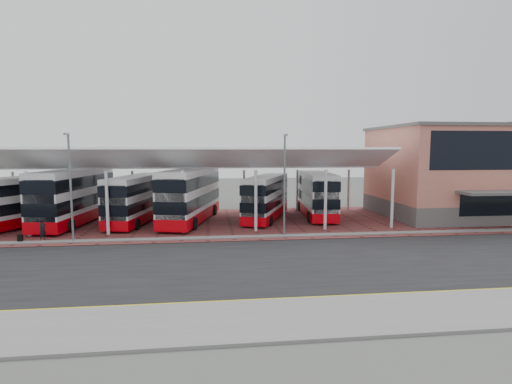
# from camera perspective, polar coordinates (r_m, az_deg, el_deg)

# --- Properties ---
(ground) EXTENTS (140.00, 140.00, 0.00)m
(ground) POSITION_cam_1_polar(r_m,az_deg,el_deg) (25.60, 2.26, -9.56)
(ground) COLOR #464843
(road) EXTENTS (120.00, 14.00, 0.02)m
(road) POSITION_cam_1_polar(r_m,az_deg,el_deg) (24.65, 2.63, -10.16)
(road) COLOR black
(road) RESTS_ON ground
(forecourt) EXTENTS (72.00, 16.00, 0.06)m
(forecourt) POSITION_cam_1_polar(r_m,az_deg,el_deg) (38.42, 2.15, -4.18)
(forecourt) COLOR brown
(forecourt) RESTS_ON ground
(sidewalk) EXTENTS (120.00, 4.00, 0.14)m
(sidewalk) POSITION_cam_1_polar(r_m,az_deg,el_deg) (17.25, 7.21, -17.36)
(sidewalk) COLOR slate
(sidewalk) RESTS_ON ground
(north_kerb) EXTENTS (120.00, 0.80, 0.14)m
(north_kerb) POSITION_cam_1_polar(r_m,az_deg,el_deg) (31.54, 0.47, -6.40)
(north_kerb) COLOR slate
(north_kerb) RESTS_ON ground
(yellow_line_near) EXTENTS (120.00, 0.12, 0.01)m
(yellow_line_near) POSITION_cam_1_polar(r_m,az_deg,el_deg) (19.07, 5.70, -15.13)
(yellow_line_near) COLOR #C6C300
(yellow_line_near) RESTS_ON road
(yellow_line_far) EXTENTS (120.00, 0.12, 0.01)m
(yellow_line_far) POSITION_cam_1_polar(r_m,az_deg,el_deg) (19.34, 5.50, -14.82)
(yellow_line_far) COLOR #C6C300
(yellow_line_far) RESTS_ON road
(canopy) EXTENTS (37.00, 11.63, 7.07)m
(canopy) POSITION_cam_1_polar(r_m,az_deg,el_deg) (38.34, -9.97, 4.38)
(canopy) COLOR silver
(canopy) RESTS_ON ground
(terminal) EXTENTS (18.40, 14.40, 9.25)m
(terminal) POSITION_cam_1_polar(r_m,az_deg,el_deg) (46.83, 28.30, 2.65)
(terminal) COLOR #555250
(terminal) RESTS_ON ground
(lamp_west) EXTENTS (0.16, 0.90, 8.07)m
(lamp_west) POSITION_cam_1_polar(r_m,az_deg,el_deg) (32.32, -24.99, 1.02)
(lamp_west) COLOR slate
(lamp_west) RESTS_ON ground
(lamp_east) EXTENTS (0.16, 0.90, 8.07)m
(lamp_east) POSITION_cam_1_polar(r_m,az_deg,el_deg) (31.27, 4.10, 1.43)
(lamp_east) COLOR slate
(lamp_east) RESTS_ON ground
(bus_0) EXTENTS (6.98, 10.75, 4.44)m
(bus_0) POSITION_cam_1_polar(r_m,az_deg,el_deg) (40.68, -30.81, -1.30)
(bus_0) COLOR silver
(bus_0) RESTS_ON forecourt
(bus_1) EXTENTS (4.33, 12.39, 5.00)m
(bus_1) POSITION_cam_1_polar(r_m,az_deg,el_deg) (40.40, -24.49, -0.62)
(bus_1) COLOR silver
(bus_1) RESTS_ON forecourt
(bus_2) EXTENTS (4.54, 10.93, 4.39)m
(bus_2) POSITION_cam_1_polar(r_m,az_deg,el_deg) (39.07, -16.57, -0.98)
(bus_2) COLOR silver
(bus_2) RESTS_ON forecourt
(bus_3) EXTENTS (5.58, 12.45, 5.00)m
(bus_3) POSITION_cam_1_polar(r_m,az_deg,el_deg) (38.24, -9.29, -0.50)
(bus_3) COLOR silver
(bus_3) RESTS_ON forecourt
(bus_4) EXTENTS (5.95, 10.44, 4.24)m
(bus_4) POSITION_cam_1_polar(r_m,az_deg,el_deg) (39.16, 1.46, -0.82)
(bus_4) COLOR silver
(bus_4) RESTS_ON forecourt
(bus_5) EXTENTS (3.57, 11.14, 4.51)m
(bus_5) POSITION_cam_1_polar(r_m,az_deg,el_deg) (41.39, 8.58, -0.32)
(bus_5) COLOR silver
(bus_5) RESTS_ON forecourt
(pedestrian) EXTENTS (0.62, 0.74, 1.72)m
(pedestrian) POSITION_cam_1_polar(r_m,az_deg,el_deg) (33.96, -28.18, -4.77)
(pedestrian) COLOR black
(pedestrian) RESTS_ON forecourt
(suitcase) EXTENTS (0.34, 0.25, 0.59)m
(suitcase) POSITION_cam_1_polar(r_m,az_deg,el_deg) (34.45, -30.63, -5.72)
(suitcase) COLOR black
(suitcase) RESTS_ON forecourt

